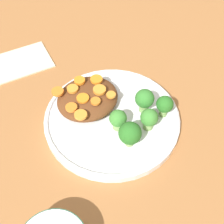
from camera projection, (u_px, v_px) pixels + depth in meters
The scene contains 19 objects.
ground_plane at pixel (112, 122), 0.61m from camera, with size 4.00×4.00×0.00m, color #9E6638.
plate at pixel (112, 119), 0.61m from camera, with size 0.26×0.26×0.02m.
stew_mound at pixel (88, 98), 0.61m from camera, with size 0.12×0.11×0.03m, color #5B3319.
broccoli_floret_0 at pixel (149, 119), 0.56m from camera, with size 0.03×0.03×0.05m.
broccoli_floret_1 at pixel (130, 134), 0.54m from camera, with size 0.04×0.04×0.05m.
broccoli_floret_2 at pixel (165, 105), 0.58m from camera, with size 0.03×0.03×0.05m.
broccoli_floret_3 at pixel (118, 119), 0.57m from camera, with size 0.03×0.03×0.04m.
broccoli_floret_4 at pixel (145, 99), 0.59m from camera, with size 0.04×0.04×0.05m.
carrot_slice_0 at pixel (73, 89), 0.60m from camera, with size 0.02×0.02×0.01m, color orange.
carrot_slice_1 at pixel (100, 90), 0.60m from camera, with size 0.03×0.03×0.01m, color orange.
carrot_slice_2 at pixel (96, 101), 0.58m from camera, with size 0.02×0.02×0.00m, color orange.
carrot_slice_3 at pixel (71, 107), 0.57m from camera, with size 0.02×0.02×0.00m, color orange.
carrot_slice_4 at pixel (80, 81), 0.61m from camera, with size 0.02×0.02×0.01m, color orange.
carrot_slice_5 at pixel (58, 91), 0.60m from camera, with size 0.02×0.02×0.00m, color orange.
carrot_slice_6 at pixel (83, 98), 0.59m from camera, with size 0.02×0.02×0.00m, color orange.
carrot_slice_7 at pixel (111, 95), 0.59m from camera, with size 0.02×0.02×0.00m, color orange.
carrot_slice_8 at pixel (81, 115), 0.56m from camera, with size 0.02×0.02×0.00m, color orange.
carrot_slice_9 at pixel (96, 79), 0.62m from camera, with size 0.02×0.02×0.01m, color orange.
napkin at pixel (17, 63), 0.71m from camera, with size 0.17×0.13×0.01m.
Camera 1 is at (-0.24, -0.28, 0.49)m, focal length 50.00 mm.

